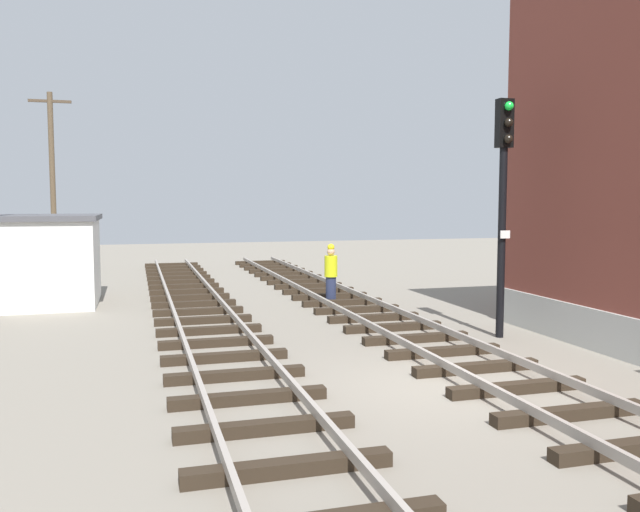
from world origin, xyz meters
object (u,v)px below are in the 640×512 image
(signal_mast, at_px, (503,190))
(control_hut, at_px, (49,260))
(utility_pole_far, at_px, (52,178))
(track_worker_foreground, at_px, (331,274))

(signal_mast, bearing_deg, control_hut, 142.81)
(utility_pole_far, distance_m, track_worker_foreground, 15.84)
(signal_mast, distance_m, track_worker_foreground, 6.78)
(utility_pole_far, bearing_deg, track_worker_foreground, -53.07)
(control_hut, height_order, utility_pole_far, utility_pole_far)
(signal_mast, relative_size, control_hut, 1.45)
(track_worker_foreground, bearing_deg, signal_mast, -67.98)
(control_hut, bearing_deg, signal_mast, -37.19)
(control_hut, relative_size, utility_pole_far, 0.47)
(signal_mast, distance_m, control_hut, 13.61)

